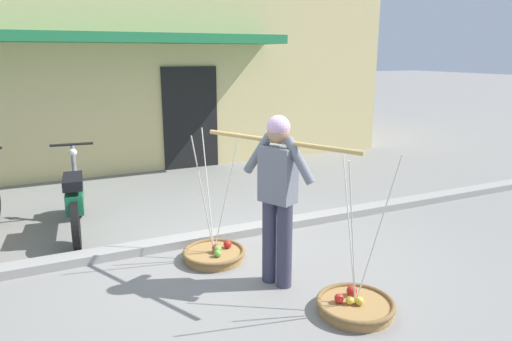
{
  "coord_description": "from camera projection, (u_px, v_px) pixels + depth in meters",
  "views": [
    {
      "loc": [
        -1.85,
        -4.37,
        2.24
      ],
      "look_at": [
        0.46,
        0.6,
        0.85
      ],
      "focal_mm": 32.36,
      "sensor_mm": 36.0,
      "label": 1
    }
  ],
  "objects": [
    {
      "name": "motorcycle_second_in_row",
      "position": [
        75.0,
        199.0,
        5.84
      ],
      "size": [
        0.54,
        1.82,
        1.09
      ],
      "color": "black",
      "rests_on": "ground"
    },
    {
      "name": "ground_plane",
      "position": [
        242.0,
        260.0,
        5.15
      ],
      "size": [
        90.0,
        90.0,
        0.0
      ],
      "primitive_type": "plane",
      "color": "gray"
    },
    {
      "name": "fruit_basket_right_side",
      "position": [
        355.0,
        305.0,
        4.1
      ],
      "size": [
        0.7,
        0.7,
        1.45
      ],
      "color": "#9E7542",
      "rests_on": "ground"
    },
    {
      "name": "fruit_basket_left_side",
      "position": [
        214.0,
        253.0,
        5.15
      ],
      "size": [
        0.7,
        0.7,
        1.45
      ],
      "color": "#9E7542",
      "rests_on": "ground"
    },
    {
      "name": "sidewalk_curb",
      "position": [
        219.0,
        235.0,
        5.75
      ],
      "size": [
        20.0,
        0.24,
        0.1
      ],
      "primitive_type": "cube",
      "color": "gray",
      "rests_on": "ground"
    },
    {
      "name": "storefront_building",
      "position": [
        71.0,
        60.0,
        10.25
      ],
      "size": [
        13.0,
        6.0,
        4.2
      ],
      "color": "#DBC684",
      "rests_on": "ground"
    },
    {
      "name": "fruit_vendor",
      "position": [
        278.0,
        190.0,
        4.4
      ],
      "size": [
        0.81,
        1.58,
        1.7
      ],
      "color": "#38384C",
      "rests_on": "ground"
    }
  ]
}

